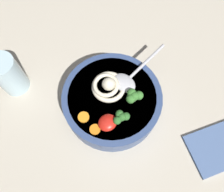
{
  "coord_description": "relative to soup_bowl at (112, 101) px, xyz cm",
  "views": [
    {
      "loc": [
        9.22,
        19.2,
        60.81
      ],
      "look_at": [
        -2.8,
        1.68,
        10.85
      ],
      "focal_mm": 36.73,
      "sensor_mm": 36.0,
      "label": 1
    }
  ],
  "objects": [
    {
      "name": "chili_sauce_dollop",
      "position": [
        4.68,
        5.07,
        4.09
      ],
      "size": [
        4.33,
        3.9,
        1.95
      ],
      "primitive_type": "ellipsoid",
      "color": "red",
      "rests_on": "soup_bowl"
    },
    {
      "name": "noodle_pile",
      "position": [
        -0.43,
        -2.32,
        4.25
      ],
      "size": [
        9.02,
        8.84,
        3.62
      ],
      "color": "beige",
      "rests_on": "soup_bowl"
    },
    {
      "name": "broccoli_floret_beside_noodles",
      "position": [
        -3.63,
        3.53,
        5.17
      ],
      "size": [
        4.13,
        3.56,
        3.27
      ],
      "color": "#7A9E60",
      "rests_on": "soup_bowl"
    },
    {
      "name": "table_slab",
      "position": [
        2.8,
        -1.68,
        -5.53
      ],
      "size": [
        111.83,
        111.83,
        4.4
      ],
      "primitive_type": "cube",
      "color": "#BCB29E",
      "rests_on": "ground"
    },
    {
      "name": "drinking_glass",
      "position": [
        17.92,
        -19.61,
        2.44
      ],
      "size": [
        6.89,
        6.89,
        11.54
      ],
      "primitive_type": "cylinder",
      "color": "silver",
      "rests_on": "table_slab"
    },
    {
      "name": "carrot_slice_right",
      "position": [
        7.75,
        4.59,
        3.33
      ],
      "size": [
        2.45,
        2.45,
        0.42
      ],
      "primitive_type": "cylinder",
      "color": "orange",
      "rests_on": "soup_bowl"
    },
    {
      "name": "broccoli_floret_front",
      "position": [
        1.51,
        5.91,
        4.89
      ],
      "size": [
        3.58,
        3.08,
        2.83
      ],
      "color": "#7A9E60",
      "rests_on": "soup_bowl"
    },
    {
      "name": "soup_bowl",
      "position": [
        0.0,
        0.0,
        0.0
      ],
      "size": [
        24.13,
        24.13,
        6.45
      ],
      "color": "#334775",
      "rests_on": "table_slab"
    },
    {
      "name": "soup_spoon",
      "position": [
        -5.49,
        -1.15,
        3.92
      ],
      "size": [
        17.53,
        6.86,
        1.6
      ],
      "rotation": [
        0.0,
        0.0,
        3.35
      ],
      "color": "#B7B7BC",
      "rests_on": "soup_bowl"
    },
    {
      "name": "carrot_slice_beside_chili",
      "position": [
        8.35,
        0.74,
        3.38
      ],
      "size": [
        2.59,
        2.59,
        0.52
      ],
      "primitive_type": "cylinder",
      "color": "orange",
      "rests_on": "soup_bowl"
    },
    {
      "name": "folded_napkin",
      "position": [
        -16.71,
        24.12,
        -2.93
      ],
      "size": [
        19.63,
        14.66,
        0.8
      ],
      "primitive_type": "cube",
      "rotation": [
        0.0,
        0.0,
        -0.25
      ],
      "color": "#4C6693",
      "rests_on": "table_slab"
    }
  ]
}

